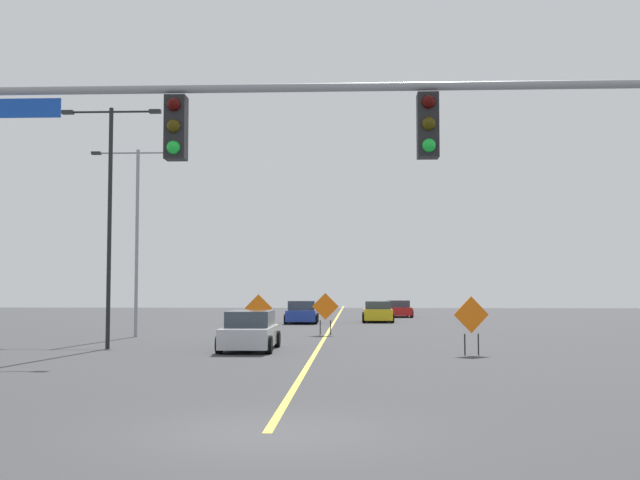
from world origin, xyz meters
The scene contains 12 objects.
ground centered at (0.00, 0.00, 0.00)m, with size 157.65×157.65×0.00m, color #38383A.
road_centre_stripe centered at (0.00, 43.79, 0.00)m, with size 0.16×87.58×0.01m.
traffic_signal_assembly centered at (2.40, -0.01, 4.55)m, with size 12.38×0.44×6.21m.
street_lamp_mid_right centered at (-7.96, 16.94, 5.42)m, with size 3.85×0.24×9.24m.
street_lamp_far_left centered at (-8.94, 24.22, 5.30)m, with size 4.51×0.24×8.92m.
construction_sign_left_shoulder centered at (-0.05, 26.20, 1.31)m, with size 1.32×0.15×2.06m.
construction_sign_right_lane centered at (5.46, 15.10, 1.28)m, with size 1.26×0.34×2.02m.
construction_sign_right_shoulder centered at (-2.97, 22.98, 1.29)m, with size 1.26×0.07×2.02m.
car_yellow_approaching centered at (2.97, 41.17, 0.65)m, with size 2.11×4.01×1.41m.
car_blue_mid centered at (-2.07, 39.04, 0.70)m, with size 2.20×4.11×1.46m.
car_red_near centered at (4.85, 50.53, 0.61)m, with size 2.25×4.21×1.32m.
car_silver_far centered at (-2.50, 16.66, 0.70)m, with size 2.00×4.46×1.45m.
Camera 1 is at (1.40, -12.56, 2.31)m, focal length 44.08 mm.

